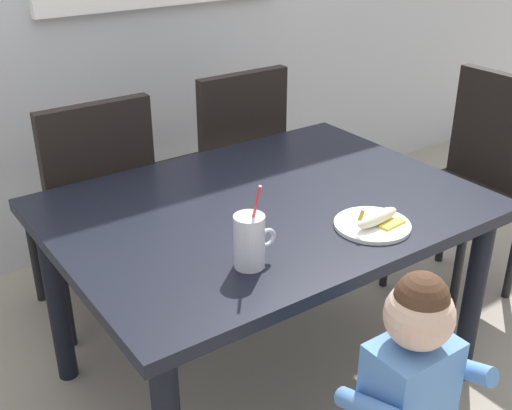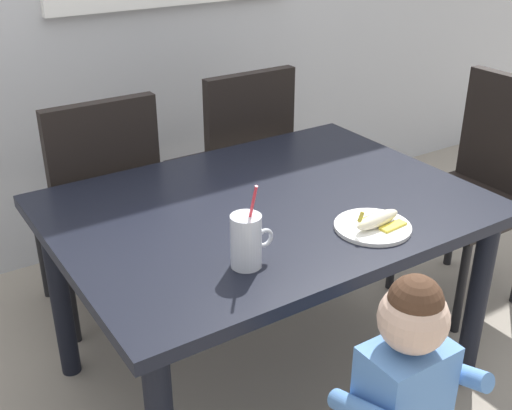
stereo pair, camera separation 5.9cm
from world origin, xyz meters
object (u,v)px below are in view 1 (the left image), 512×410
dining_chair_far (473,176)px  milk_cup (250,244)px  dining_chair_left (93,200)px  dining_table (265,227)px  peeled_banana (378,218)px  dining_chair_right (229,160)px  toddler_standing (411,381)px  snack_plate (372,225)px

dining_chair_far → milk_cup: 1.39m
dining_chair_left → dining_table: bearing=115.5°
peeled_banana → dining_chair_right: bearing=81.5°
dining_chair_right → peeled_banana: size_ratio=5.53×
dining_chair_far → toddler_standing: dining_chair_far is taller
milk_cup → peeled_banana: 0.44m
toddler_standing → snack_plate: size_ratio=3.64×
dining_chair_right → snack_plate: 1.09m
toddler_standing → peeled_banana: size_ratio=4.83×
snack_plate → dining_table: bearing=117.1°
dining_chair_right → toddler_standing: bearing=74.6°
dining_chair_right → snack_plate: bearing=80.9°
dining_chair_left → peeled_banana: bearing=116.2°
dining_table → toddler_standing: 0.73m
dining_table → dining_chair_right: 0.81m
dining_chair_left → toddler_standing: bearing=100.5°
dining_chair_left → peeled_banana: 1.16m
dining_chair_far → milk_cup: (-1.34, -0.28, 0.24)m
dining_chair_right → peeled_banana: dining_chair_right is taller
milk_cup → dining_chair_right: bearing=60.0°
dining_table → dining_chair_left: 0.77m
milk_cup → dining_chair_left: bearing=93.9°
dining_table → snack_plate: (0.16, -0.32, 0.10)m
toddler_standing → snack_plate: (0.23, 0.40, 0.20)m
dining_chair_left → dining_chair_far: same height
dining_chair_left → milk_cup: 1.01m
dining_table → peeled_banana: (0.17, -0.33, 0.12)m
dining_chair_right → milk_cup: size_ratio=3.86×
milk_cup → peeled_banana: (0.44, -0.04, -0.04)m
toddler_standing → snack_plate: toddler_standing is taller
milk_cup → toddler_standing: bearing=-65.5°
snack_plate → dining_chair_right: bearing=80.9°
dining_chair_left → milk_cup: (0.07, -0.98, 0.24)m
dining_table → milk_cup: (-0.26, -0.29, 0.16)m
dining_table → peeled_banana: 0.39m
dining_chair_right → dining_chair_far: (0.74, -0.74, 0.00)m
dining_chair_far → dining_chair_right: bearing=-135.1°
peeled_banana → dining_chair_far: bearing=19.7°
snack_plate → peeled_banana: size_ratio=1.32×
dining_chair_right → dining_chair_far: same height
toddler_standing → dining_chair_left: bearing=100.5°
dining_chair_right → milk_cup: 1.21m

